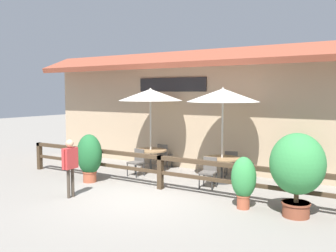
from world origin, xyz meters
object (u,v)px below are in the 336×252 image
chair_near_wallside (164,154)px  chair_middle_wallside (232,163)px  patio_umbrella_near (150,95)px  chair_near_streetside (137,161)px  patio_umbrella_middle (223,95)px  potted_plant_tall_tropical (297,167)px  chair_middle_streetside (209,171)px  potted_plant_entrance_palm (89,156)px  dining_table_middle (222,162)px  potted_plant_corner_fern (298,155)px  dining_table_near (151,154)px  pedestrian (70,160)px  potted_plant_small_flowering (244,180)px

chair_near_wallside → chair_middle_wallside: size_ratio=1.00×
patio_umbrella_near → chair_near_streetside: bearing=-90.2°
patio_umbrella_middle → potted_plant_tall_tropical: patio_umbrella_middle is taller
chair_middle_streetside → potted_plant_entrance_palm: size_ratio=0.59×
dining_table_middle → chair_middle_wallside: size_ratio=1.27×
chair_near_wallside → chair_middle_streetside: same height
patio_umbrella_near → potted_plant_tall_tropical: 6.03m
potted_plant_tall_tropical → potted_plant_corner_fern: 2.96m
chair_middle_wallside → potted_plant_tall_tropical: 3.91m
chair_middle_wallside → potted_plant_corner_fern: potted_plant_corner_fern is taller
dining_table_near → chair_near_streetside: chair_near_streetside is taller
patio_umbrella_near → patio_umbrella_middle: 2.74m
potted_plant_entrance_palm → chair_near_streetside: bearing=65.0°
chair_middle_streetside → potted_plant_corner_fern: potted_plant_corner_fern is taller
chair_near_streetside → pedestrian: bearing=-84.4°
potted_plant_entrance_palm → dining_table_near: bearing=73.1°
potted_plant_entrance_palm → potted_plant_corner_fern: 6.19m
patio_umbrella_near → chair_middle_wallside: 3.53m
pedestrian → dining_table_middle: bearing=140.3°
chair_near_streetside → chair_near_wallside: size_ratio=1.00×
patio_umbrella_middle → potted_plant_small_flowering: patio_umbrella_middle is taller
chair_near_wallside → potted_plant_corner_fern: size_ratio=0.59×
patio_umbrella_middle → chair_middle_streetside: (-0.07, -0.76, -2.14)m
dining_table_near → dining_table_middle: 2.74m
dining_table_near → pedestrian: size_ratio=0.72×
potted_plant_small_flowering → chair_near_wallside: bearing=143.9°
chair_near_streetside → chair_middle_wallside: (2.74, 1.38, 0.00)m
chair_middle_streetside → chair_middle_wallside: same height
dining_table_middle → potted_plant_corner_fern: potted_plant_corner_fern is taller
chair_middle_streetside → pedestrian: pedestrian is taller
chair_middle_streetside → potted_plant_small_flowering: 2.06m
chair_middle_wallside → patio_umbrella_near: bearing=-2.4°
patio_umbrella_middle → potted_plant_tall_tropical: bearing=-37.2°
patio_umbrella_middle → chair_middle_streetside: bearing=-95.3°
chair_near_wallside → potted_plant_small_flowering: size_ratio=0.70×
chair_middle_streetside → pedestrian: bearing=-139.4°
potted_plant_entrance_palm → potted_plant_tall_tropical: 6.10m
chair_near_streetside → patio_umbrella_middle: 3.53m
potted_plant_small_flowering → chair_middle_streetside: bearing=139.3°
patio_umbrella_near → dining_table_middle: (2.74, -0.16, -2.02)m
potted_plant_entrance_palm → pedestrian: 1.69m
chair_middle_wallside → patio_umbrella_middle: bearing=75.2°
dining_table_near → dining_table_middle: (2.74, -0.16, 0.00)m
potted_plant_entrance_palm → potted_plant_tall_tropical: (6.09, 0.07, 0.31)m
patio_umbrella_near → chair_near_wallside: 2.28m
patio_umbrella_near → pedestrian: size_ratio=1.89×
dining_table_middle → chair_near_wallside: bearing=160.6°
chair_middle_wallside → potted_plant_entrance_palm: (-3.42, -2.86, 0.31)m
patio_umbrella_middle → pedestrian: 4.76m
potted_plant_tall_tropical → potted_plant_small_flowering: (-1.19, -0.07, -0.42)m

